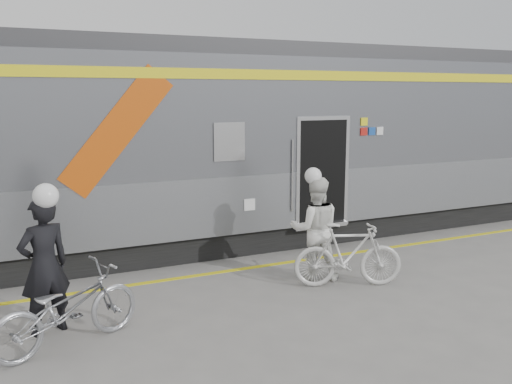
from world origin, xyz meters
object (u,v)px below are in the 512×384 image
man (44,266)px  bicycle_right (348,255)px  woman (315,229)px  bicycle_left (67,308)px

man → bicycle_right: 4.60m
woman → man: bearing=25.9°
man → bicycle_left: size_ratio=0.95×
bicycle_left → bicycle_right: (4.38, 0.36, 0.03)m
woman → bicycle_right: (0.30, -0.55, -0.35)m
bicycle_left → woman: size_ratio=1.09×
bicycle_left → bicycle_right: size_ratio=1.08×
woman → bicycle_right: size_ratio=0.99×
man → bicycle_left: bearing=89.1°
man → woman: (4.28, 0.36, -0.04)m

